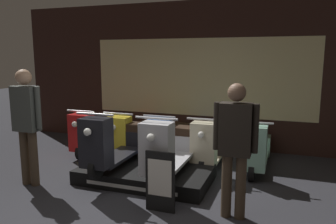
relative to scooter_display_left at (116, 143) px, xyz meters
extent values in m
plane|color=#2D2D33|center=(0.75, -0.97, -0.61)|extent=(30.00, 30.00, 0.00)
cube|color=#331E19|center=(0.75, 2.48, 0.99)|extent=(8.97, 0.08, 3.20)
cube|color=beige|center=(0.75, 2.44, 0.94)|extent=(4.93, 0.01, 1.70)
cube|color=black|center=(0.47, 0.07, -0.49)|extent=(2.11, 1.11, 0.23)
cube|color=silver|center=(0.47, -0.49, -0.51)|extent=(1.48, 0.01, 0.06)
cylinder|color=black|center=(0.00, -0.63, -0.22)|extent=(0.09, 0.33, 0.33)
cylinder|color=black|center=(0.00, 0.76, -0.22)|extent=(0.09, 0.33, 0.33)
cube|color=black|center=(0.00, 0.07, -0.22)|extent=(0.40, 1.29, 0.05)
cube|color=black|center=(0.00, -0.60, 0.16)|extent=(0.42, 0.30, 0.73)
cube|color=black|center=(0.00, 0.74, -0.13)|extent=(0.44, 0.35, 0.38)
cube|color=black|center=(0.00, 0.73, 0.13)|extent=(0.32, 0.32, 0.13)
cylinder|color=silver|center=(0.00, -0.61, 0.59)|extent=(0.60, 0.03, 0.03)
sphere|color=white|center=(0.00, -0.81, 0.37)|extent=(0.11, 0.11, 0.11)
cylinder|color=black|center=(0.95, -0.63, -0.22)|extent=(0.09, 0.33, 0.33)
cylinder|color=black|center=(0.95, 0.76, -0.22)|extent=(0.09, 0.33, 0.33)
cube|color=#BCBCC1|center=(0.95, 0.07, -0.22)|extent=(0.40, 1.29, 0.05)
cube|color=#BCBCC1|center=(0.95, -0.60, 0.16)|extent=(0.42, 0.30, 0.73)
cube|color=#BCBCC1|center=(0.95, 0.74, -0.13)|extent=(0.44, 0.35, 0.38)
cube|color=black|center=(0.95, 0.73, 0.13)|extent=(0.32, 0.32, 0.13)
cylinder|color=silver|center=(0.95, -0.61, 0.59)|extent=(0.60, 0.03, 0.03)
sphere|color=white|center=(0.95, -0.81, 0.37)|extent=(0.11, 0.11, 0.11)
cylinder|color=black|center=(-1.14, 0.67, -0.44)|extent=(0.09, 0.33, 0.33)
cylinder|color=black|center=(-1.14, 2.06, -0.44)|extent=(0.09, 0.33, 0.33)
cube|color=red|center=(-1.14, 1.36, -0.45)|extent=(0.40, 1.29, 0.05)
cube|color=red|center=(-1.14, 0.69, -0.06)|extent=(0.42, 0.30, 0.73)
cube|color=red|center=(-1.14, 2.03, -0.35)|extent=(0.44, 0.35, 0.38)
cube|color=black|center=(-1.14, 2.02, -0.10)|extent=(0.32, 0.32, 0.13)
cylinder|color=silver|center=(-1.14, 0.68, 0.36)|extent=(0.60, 0.03, 0.03)
sphere|color=white|center=(-1.14, 0.48, 0.14)|extent=(0.11, 0.11, 0.11)
cylinder|color=black|center=(-0.33, 0.67, -0.44)|extent=(0.09, 0.33, 0.33)
cylinder|color=black|center=(-0.33, 2.06, -0.44)|extent=(0.09, 0.33, 0.33)
cube|color=yellow|center=(-0.33, 1.36, -0.45)|extent=(0.40, 1.29, 0.05)
cube|color=yellow|center=(-0.33, 0.69, -0.06)|extent=(0.42, 0.30, 0.73)
cube|color=yellow|center=(-0.33, 2.03, -0.35)|extent=(0.44, 0.35, 0.38)
cube|color=black|center=(-0.33, 2.02, -0.10)|extent=(0.32, 0.32, 0.13)
cylinder|color=silver|center=(-0.33, 0.68, 0.36)|extent=(0.60, 0.03, 0.03)
sphere|color=white|center=(-0.33, 0.48, 0.14)|extent=(0.11, 0.11, 0.11)
cylinder|color=black|center=(0.48, 0.67, -0.44)|extent=(0.09, 0.33, 0.33)
cylinder|color=black|center=(0.48, 2.06, -0.44)|extent=(0.09, 0.33, 0.33)
cube|color=#386BBC|center=(0.48, 1.36, -0.45)|extent=(0.40, 1.29, 0.05)
cube|color=#386BBC|center=(0.48, 0.69, -0.06)|extent=(0.42, 0.30, 0.73)
cube|color=#386BBC|center=(0.48, 2.03, -0.35)|extent=(0.44, 0.35, 0.38)
cube|color=black|center=(0.48, 2.02, -0.10)|extent=(0.32, 0.32, 0.13)
cylinder|color=silver|center=(0.48, 0.68, 0.36)|extent=(0.60, 0.03, 0.03)
sphere|color=white|center=(0.48, 0.48, 0.14)|extent=(0.11, 0.11, 0.11)
cylinder|color=black|center=(1.30, 0.67, -0.44)|extent=(0.09, 0.33, 0.33)
cylinder|color=black|center=(1.30, 2.06, -0.44)|extent=(0.09, 0.33, 0.33)
cube|color=beige|center=(1.30, 1.36, -0.45)|extent=(0.40, 1.29, 0.05)
cube|color=beige|center=(1.30, 0.69, -0.06)|extent=(0.42, 0.30, 0.73)
cube|color=beige|center=(1.30, 2.03, -0.35)|extent=(0.44, 0.35, 0.38)
cube|color=black|center=(1.30, 2.02, -0.10)|extent=(0.32, 0.32, 0.13)
cylinder|color=silver|center=(1.30, 0.68, 0.36)|extent=(0.60, 0.03, 0.03)
sphere|color=white|center=(1.30, 0.48, 0.14)|extent=(0.11, 0.11, 0.11)
cylinder|color=black|center=(2.11, 0.67, -0.44)|extent=(0.09, 0.33, 0.33)
cylinder|color=black|center=(2.11, 2.06, -0.44)|extent=(0.09, 0.33, 0.33)
cube|color=#8EC6AD|center=(2.11, 1.36, -0.45)|extent=(0.40, 1.29, 0.05)
cube|color=#8EC6AD|center=(2.11, 0.69, -0.06)|extent=(0.42, 0.30, 0.73)
cube|color=#8EC6AD|center=(2.11, 2.03, -0.35)|extent=(0.44, 0.35, 0.38)
cube|color=black|center=(2.11, 2.02, -0.10)|extent=(0.32, 0.32, 0.13)
cylinder|color=silver|center=(2.11, 0.68, 0.36)|extent=(0.60, 0.03, 0.03)
sphere|color=white|center=(2.11, 0.48, 0.14)|extent=(0.11, 0.11, 0.11)
cylinder|color=#473828|center=(-1.27, -0.67, -0.17)|extent=(0.13, 0.13, 0.87)
cylinder|color=#473828|center=(-1.09, -0.67, -0.17)|extent=(0.13, 0.13, 0.87)
cube|color=#474C47|center=(-1.18, -0.67, 0.61)|extent=(0.39, 0.22, 0.69)
cylinder|color=#474C47|center=(-1.41, -0.67, 0.64)|extent=(0.08, 0.08, 0.64)
cylinder|color=#474C47|center=(-0.94, -0.67, 0.64)|extent=(0.08, 0.08, 0.64)
sphere|color=tan|center=(-1.18, -0.67, 1.09)|extent=(0.24, 0.24, 0.24)
cylinder|color=#473828|center=(1.92, -0.67, -0.20)|extent=(0.13, 0.13, 0.81)
cylinder|color=#473828|center=(2.09, -0.67, -0.20)|extent=(0.13, 0.13, 0.81)
cube|color=black|center=(2.01, -0.67, 0.53)|extent=(0.38, 0.22, 0.65)
cylinder|color=black|center=(1.77, -0.67, 0.56)|extent=(0.08, 0.08, 0.59)
cylinder|color=black|center=(2.24, -0.67, 0.56)|extent=(0.08, 0.08, 0.59)
sphere|color=brown|center=(2.01, -0.67, 0.98)|extent=(0.22, 0.22, 0.22)
cube|color=black|center=(1.09, -0.83, -0.20)|extent=(0.40, 0.04, 0.81)
cube|color=white|center=(1.09, -0.86, -0.14)|extent=(0.32, 0.01, 0.49)
camera|label=1|loc=(2.54, -4.59, 1.40)|focal=35.00mm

